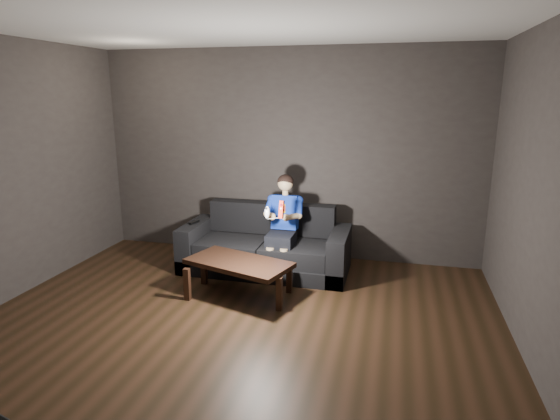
# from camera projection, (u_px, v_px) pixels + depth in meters

# --- Properties ---
(floor) EXTENTS (5.00, 5.00, 0.00)m
(floor) POSITION_uv_depth(u_px,v_px,m) (220.00, 346.00, 4.05)
(floor) COLOR black
(floor) RESTS_ON ground
(back_wall) EXTENTS (5.00, 0.04, 2.70)m
(back_wall) POSITION_uv_depth(u_px,v_px,m) (286.00, 155.00, 6.07)
(back_wall) COLOR #342D2C
(back_wall) RESTS_ON ground
(ceiling) EXTENTS (5.00, 5.00, 0.02)m
(ceiling) POSITION_uv_depth(u_px,v_px,m) (208.00, 12.00, 3.39)
(ceiling) COLOR silver
(ceiling) RESTS_ON back_wall
(sofa) EXTENTS (2.02, 0.87, 0.78)m
(sofa) POSITION_uv_depth(u_px,v_px,m) (266.00, 250.00, 5.76)
(sofa) COLOR black
(sofa) RESTS_ON floor
(child) EXTENTS (0.46, 0.57, 1.13)m
(child) POSITION_uv_depth(u_px,v_px,m) (283.00, 218.00, 5.56)
(child) COLOR black
(child) RESTS_ON sofa
(wii_remote_red) EXTENTS (0.06, 0.08, 0.20)m
(wii_remote_red) POSITION_uv_depth(u_px,v_px,m) (281.00, 209.00, 5.07)
(wii_remote_red) COLOR red
(wii_remote_red) RESTS_ON child
(nunchuk_white) EXTENTS (0.07, 0.09, 0.15)m
(nunchuk_white) POSITION_uv_depth(u_px,v_px,m) (267.00, 212.00, 5.12)
(nunchuk_white) COLOR white
(nunchuk_white) RESTS_ON child
(wii_remote_black) EXTENTS (0.08, 0.16, 0.03)m
(wii_remote_black) POSITION_uv_depth(u_px,v_px,m) (194.00, 222.00, 5.83)
(wii_remote_black) COLOR black
(wii_remote_black) RESTS_ON sofa
(coffee_table) EXTENTS (1.22, 0.86, 0.40)m
(coffee_table) POSITION_uv_depth(u_px,v_px,m) (239.00, 266.00, 4.97)
(coffee_table) COLOR black
(coffee_table) RESTS_ON floor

